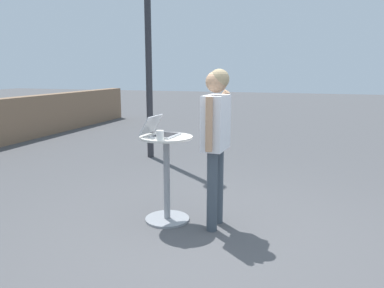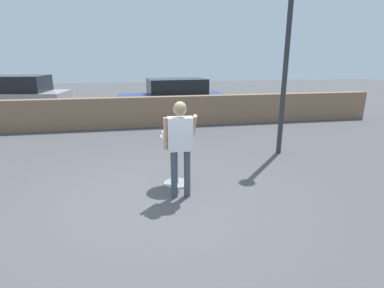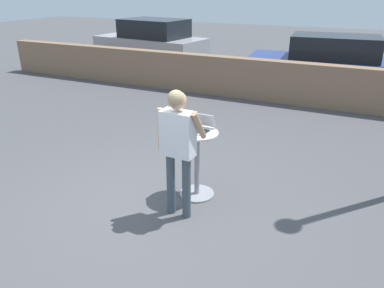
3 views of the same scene
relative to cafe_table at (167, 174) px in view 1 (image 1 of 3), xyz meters
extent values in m
plane|color=#4C4C4F|center=(-0.39, -0.64, -0.53)|extent=(50.00, 50.00, 0.00)
cylinder|color=gray|center=(0.00, 0.00, -0.52)|extent=(0.49, 0.49, 0.03)
cylinder|color=gray|center=(0.00, 0.00, -0.05)|extent=(0.07, 0.07, 0.90)
cylinder|color=beige|center=(0.00, 0.00, 0.41)|extent=(0.57, 0.57, 0.02)
cube|color=#B7BABF|center=(0.00, 0.01, 0.43)|extent=(0.36, 0.25, 0.02)
cube|color=black|center=(0.00, 0.01, 0.44)|extent=(0.32, 0.20, 0.00)
cube|color=#B7BABF|center=(0.01, 0.18, 0.54)|extent=(0.36, 0.14, 0.20)
cube|color=white|center=(0.01, 0.17, 0.54)|extent=(0.33, 0.12, 0.18)
cylinder|color=white|center=(-0.23, -0.02, 0.47)|extent=(0.08, 0.08, 0.10)
torus|color=white|center=(-0.18, -0.02, 0.48)|extent=(0.05, 0.01, 0.05)
cylinder|color=#424C56|center=(-0.12, -0.54, -0.11)|extent=(0.11, 0.11, 0.85)
cylinder|color=#424C56|center=(0.11, -0.55, -0.11)|extent=(0.11, 0.11, 0.85)
cube|color=silver|center=(0.00, -0.55, 0.59)|extent=(0.42, 0.22, 0.56)
sphere|color=tan|center=(0.00, -0.55, 1.01)|extent=(0.22, 0.22, 0.22)
sphere|color=#9E8966|center=(0.00, -0.58, 1.03)|extent=(0.20, 0.20, 0.20)
cylinder|color=tan|center=(-0.24, -0.54, 0.61)|extent=(0.07, 0.07, 0.53)
cylinder|color=tan|center=(0.24, -0.48, 0.72)|extent=(0.08, 0.32, 0.41)
cylinder|color=#2D2D33|center=(2.81, 1.44, 1.71)|extent=(0.12, 0.12, 4.47)
camera|label=1|loc=(-3.68, -1.46, 1.12)|focal=35.00mm
camera|label=2|loc=(-0.71, -5.26, 1.81)|focal=28.00mm
camera|label=3|loc=(1.91, -4.21, 2.22)|focal=35.00mm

